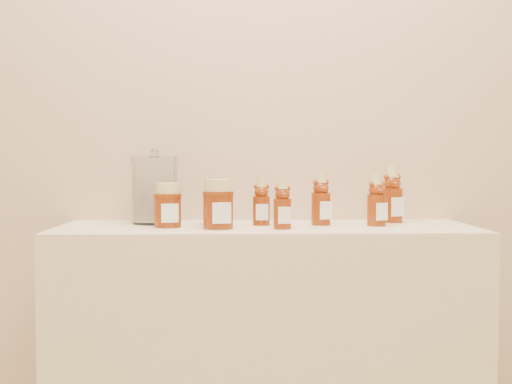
{
  "coord_description": "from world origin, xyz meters",
  "views": [
    {
      "loc": [
        -0.08,
        -0.29,
        1.09
      ],
      "look_at": [
        -0.03,
        1.52,
        1.0
      ],
      "focal_mm": 45.0,
      "sensor_mm": 36.0,
      "label": 1
    }
  ],
  "objects_px": {
    "bear_bottle_back_left": "(261,198)",
    "glass_canister": "(155,187)",
    "display_table": "(266,380)",
    "honey_jar_left": "(168,205)",
    "bear_bottle_front_left": "(282,201)"
  },
  "relations": [
    {
      "from": "bear_bottle_back_left",
      "to": "glass_canister",
      "type": "bearing_deg",
      "value": 168.19
    },
    {
      "from": "honey_jar_left",
      "to": "display_table",
      "type": "bearing_deg",
      "value": -11.09
    },
    {
      "from": "bear_bottle_front_left",
      "to": "glass_canister",
      "type": "bearing_deg",
      "value": 146.89
    },
    {
      "from": "glass_canister",
      "to": "bear_bottle_back_left",
      "type": "bearing_deg",
      "value": -10.27
    },
    {
      "from": "display_table",
      "to": "glass_canister",
      "type": "xyz_separation_m",
      "value": [
        -0.33,
        0.09,
        0.56
      ]
    },
    {
      "from": "display_table",
      "to": "glass_canister",
      "type": "height_order",
      "value": "glass_canister"
    },
    {
      "from": "bear_bottle_back_left",
      "to": "bear_bottle_front_left",
      "type": "height_order",
      "value": "bear_bottle_back_left"
    },
    {
      "from": "bear_bottle_front_left",
      "to": "bear_bottle_back_left",
      "type": "bearing_deg",
      "value": 107.58
    },
    {
      "from": "display_table",
      "to": "glass_canister",
      "type": "distance_m",
      "value": 0.66
    },
    {
      "from": "display_table",
      "to": "bear_bottle_back_left",
      "type": "xyz_separation_m",
      "value": [
        -0.01,
        0.03,
        0.53
      ]
    },
    {
      "from": "display_table",
      "to": "glass_canister",
      "type": "bearing_deg",
      "value": 165.0
    },
    {
      "from": "display_table",
      "to": "bear_bottle_back_left",
      "type": "bearing_deg",
      "value": 112.06
    },
    {
      "from": "display_table",
      "to": "bear_bottle_back_left",
      "type": "relative_size",
      "value": 7.62
    },
    {
      "from": "honey_jar_left",
      "to": "glass_canister",
      "type": "bearing_deg",
      "value": 99.11
    },
    {
      "from": "bear_bottle_front_left",
      "to": "glass_canister",
      "type": "xyz_separation_m",
      "value": [
        -0.37,
        0.16,
        0.03
      ]
    }
  ]
}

